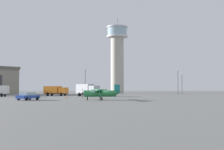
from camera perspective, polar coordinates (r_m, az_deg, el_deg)
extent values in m
plane|color=slate|center=(49.75, -2.45, -5.12)|extent=(400.00, 400.00, 0.00)
cylinder|color=#B2AD9E|center=(123.14, 1.07, 2.02)|extent=(5.67, 5.67, 24.66)
cylinder|color=silver|center=(124.83, 1.07, 7.80)|extent=(9.26, 9.26, 0.60)
cylinder|color=#99B7C6|center=(125.23, 1.07, 8.75)|extent=(8.52, 8.52, 3.59)
cylinder|color=silver|center=(125.66, 1.07, 9.66)|extent=(9.26, 9.26, 0.50)
cylinder|color=#38383D|center=(126.16, 1.07, 10.66)|extent=(0.16, 0.16, 4.00)
cylinder|color=#287A42|center=(50.38, -2.47, -3.80)|extent=(5.94, 2.02, 1.16)
cone|color=#38383D|center=(49.99, -6.04, -3.79)|extent=(0.95, 0.93, 0.81)
cube|color=#38383D|center=(49.99, -6.04, -3.79)|extent=(0.07, 0.10, 1.77)
cube|color=#287A42|center=(50.33, -2.79, -3.03)|extent=(2.79, 9.44, 0.19)
cylinder|color=teal|center=(51.81, -3.03, -3.45)|extent=(0.21, 0.92, 1.27)
cylinder|color=teal|center=(48.85, -2.52, -3.49)|extent=(0.21, 0.92, 1.27)
cube|color=#99B7C6|center=(50.21, -3.74, -3.43)|extent=(1.15, 1.07, 0.65)
cone|color=#287A42|center=(50.95, 1.02, -3.68)|extent=(1.42, 1.06, 0.87)
cube|color=teal|center=(50.95, 1.02, -2.84)|extent=(1.03, 0.27, 1.59)
cube|color=#287A42|center=(50.95, 1.02, -3.52)|extent=(1.25, 2.90, 0.09)
cylinder|color=black|center=(50.10, -5.02, -4.78)|extent=(0.24, 0.58, 0.56)
cylinder|color=black|center=(51.44, -2.44, -4.73)|extent=(0.24, 0.58, 0.56)
cylinder|color=black|center=(49.41, -2.07, -4.81)|extent=(0.24, 0.58, 0.56)
cube|color=#38383D|center=(73.98, -4.97, -3.87)|extent=(6.14, 5.95, 0.24)
cube|color=#B7BABF|center=(72.26, -3.62, -2.99)|extent=(2.94, 2.96, 2.04)
cube|color=#99B7C6|center=(71.64, -3.12, -2.67)|extent=(1.40, 1.47, 1.02)
cube|color=#B7BABF|center=(74.75, -5.55, -2.81)|extent=(4.87, 4.78, 2.47)
cylinder|color=black|center=(73.06, -3.10, -3.98)|extent=(0.89, 0.92, 1.00)
cylinder|color=black|center=(71.59, -4.24, -4.00)|extent=(0.89, 0.92, 1.00)
cylinder|color=black|center=(76.15, -5.47, -3.92)|extent=(0.89, 0.92, 1.00)
cylinder|color=black|center=(74.74, -6.62, -3.94)|extent=(0.89, 0.92, 1.00)
cube|color=white|center=(75.06, -21.15, -2.80)|extent=(1.98, 2.56, 2.05)
cube|color=#99B7C6|center=(74.76, -20.51, -2.50)|extent=(0.15, 2.12, 1.03)
cylinder|color=black|center=(76.15, -20.92, -3.75)|extent=(0.31, 1.01, 1.00)
cylinder|color=black|center=(74.05, -21.52, -3.77)|extent=(0.31, 1.01, 1.00)
cube|color=#38383D|center=(80.99, -11.33, -3.73)|extent=(6.93, 4.45, 0.24)
cube|color=orange|center=(79.76, -9.85, -3.09)|extent=(2.70, 3.06, 1.60)
cube|color=#99B7C6|center=(79.32, -9.30, -2.87)|extent=(0.91, 2.02, 0.80)
cube|color=orange|center=(81.55, -11.97, -2.93)|extent=(5.13, 4.08, 1.98)
cylinder|color=black|center=(80.79, -9.49, -3.83)|extent=(0.64, 1.03, 1.00)
cylinder|color=black|center=(78.82, -10.31, -3.85)|extent=(0.64, 1.03, 1.00)
cylinder|color=black|center=(83.02, -12.10, -3.78)|extent=(0.64, 1.03, 1.00)
cylinder|color=black|center=(81.10, -12.96, -3.79)|extent=(0.64, 1.03, 1.00)
cube|color=#2847A8|center=(51.43, -16.68, -4.27)|extent=(3.54, 4.71, 0.55)
cube|color=#99B7C6|center=(51.25, -16.83, -3.69)|extent=(2.54, 2.91, 0.50)
cylinder|color=black|center=(53.08, -16.38, -4.52)|extent=(0.65, 0.44, 0.64)
cylinder|color=black|center=(52.03, -14.96, -4.58)|extent=(0.65, 0.44, 0.64)
cylinder|color=black|center=(50.90, -18.45, -4.57)|extent=(0.65, 0.44, 0.64)
cylinder|color=black|center=(49.80, -17.01, -4.63)|extent=(0.65, 0.44, 0.64)
cylinder|color=#38383D|center=(100.57, 14.03, -1.86)|extent=(0.18, 0.18, 7.02)
sphere|color=#F9E5B2|center=(100.70, 14.00, 0.27)|extent=(0.44, 0.44, 0.44)
cylinder|color=#38383D|center=(96.84, -5.47, -1.46)|extent=(0.18, 0.18, 8.48)
sphere|color=#F9E5B2|center=(97.05, -5.46, 1.17)|extent=(0.44, 0.44, 0.44)
cylinder|color=#38383D|center=(102.40, 13.25, -1.48)|extent=(0.18, 0.18, 8.47)
sphere|color=#F9E5B2|center=(102.59, 13.22, 1.01)|extent=(0.44, 0.44, 0.44)
cube|color=black|center=(60.21, -9.38, -4.66)|extent=(0.36, 0.36, 0.04)
cone|color=orange|center=(60.20, -9.37, -4.34)|extent=(0.30, 0.30, 0.63)
cylinder|color=white|center=(60.20, -9.37, -4.31)|extent=(0.21, 0.21, 0.08)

